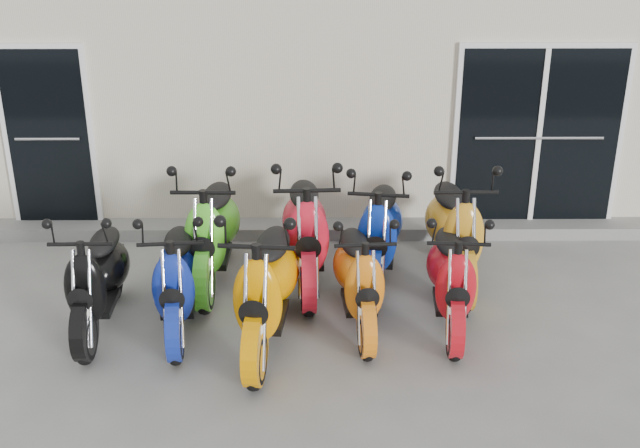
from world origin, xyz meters
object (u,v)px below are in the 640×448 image
at_px(scooter_front_orange_a, 266,272).
at_px(scooter_back_green, 212,218).
at_px(scooter_back_yellow, 455,217).
at_px(scooter_front_blue, 176,265).
at_px(scooter_front_red, 452,265).
at_px(scooter_back_blue, 380,218).
at_px(scooter_back_red, 306,217).
at_px(scooter_front_black, 96,265).
at_px(scooter_front_orange_b, 359,266).

distance_m(scooter_front_orange_a, scooter_back_green, 1.44).
bearing_deg(scooter_back_yellow, scooter_front_blue, -161.23).
xyz_separation_m(scooter_front_red, scooter_back_blue, (-0.61, 1.00, 0.06)).
relative_size(scooter_front_red, scooter_back_red, 0.85).
bearing_deg(scooter_front_black, scooter_back_red, 24.29).
distance_m(scooter_front_red, scooter_back_blue, 1.17).
bearing_deg(scooter_back_green, scooter_back_blue, 2.61).
xyz_separation_m(scooter_front_orange_a, scooter_front_orange_b, (0.86, 0.34, -0.11)).
xyz_separation_m(scooter_front_blue, scooter_back_yellow, (2.78, 0.98, 0.07)).
distance_m(scooter_front_orange_b, scooter_back_red, 1.06).
relative_size(scooter_front_blue, scooter_back_yellow, 0.90).
height_order(scooter_back_green, scooter_back_blue, scooter_back_green).
height_order(scooter_back_green, scooter_back_red, scooter_back_red).
xyz_separation_m(scooter_front_orange_b, scooter_front_red, (0.88, -0.00, 0.01)).
xyz_separation_m(scooter_front_orange_a, scooter_back_blue, (1.13, 1.33, -0.04)).
xyz_separation_m(scooter_front_blue, scooter_back_blue, (2.00, 1.03, 0.04)).
distance_m(scooter_front_black, scooter_back_red, 2.18).
relative_size(scooter_front_black, scooter_back_blue, 0.94).
distance_m(scooter_front_orange_a, scooter_front_orange_b, 0.93).
xyz_separation_m(scooter_back_blue, scooter_back_yellow, (0.78, -0.04, 0.03)).
bearing_deg(scooter_back_yellow, scooter_back_blue, 176.23).
xyz_separation_m(scooter_front_black, scooter_front_orange_a, (1.62, -0.32, 0.09)).
relative_size(scooter_back_green, scooter_back_red, 0.97).
relative_size(scooter_front_orange_b, scooter_back_green, 0.87).
xyz_separation_m(scooter_back_green, scooter_back_blue, (1.77, 0.05, -0.03)).
bearing_deg(scooter_back_yellow, scooter_front_red, -101.22).
bearing_deg(scooter_front_orange_b, scooter_front_black, 176.21).
bearing_deg(scooter_back_blue, scooter_front_black, -151.59).
relative_size(scooter_back_blue, scooter_back_yellow, 0.96).
relative_size(scooter_front_orange_b, scooter_back_yellow, 0.87).
relative_size(scooter_front_orange_b, scooter_back_blue, 0.91).
xyz_separation_m(scooter_front_orange_a, scooter_front_red, (1.74, 0.34, -0.10)).
relative_size(scooter_front_black, scooter_back_red, 0.87).
height_order(scooter_front_black, scooter_back_green, scooter_back_green).
height_order(scooter_front_blue, scooter_back_red, scooter_back_red).
distance_m(scooter_front_blue, scooter_back_green, 1.01).
bearing_deg(scooter_back_red, scooter_front_orange_a, -107.83).
distance_m(scooter_front_blue, scooter_back_yellow, 2.95).
bearing_deg(scooter_back_red, scooter_back_yellow, -1.45).
distance_m(scooter_front_orange_a, scooter_front_red, 1.77).
distance_m(scooter_front_black, scooter_front_red, 3.36).
xyz_separation_m(scooter_front_red, scooter_back_yellow, (0.18, 0.95, 0.09)).
distance_m(scooter_front_black, scooter_front_orange_a, 1.66).
bearing_deg(scooter_front_red, scooter_front_orange_b, -175.97).
bearing_deg(scooter_back_yellow, scooter_back_green, 179.37).
height_order(scooter_front_orange_a, scooter_front_red, scooter_front_orange_a).
distance_m(scooter_front_orange_a, scooter_back_red, 1.31).
xyz_separation_m(scooter_front_black, scooter_front_blue, (0.76, -0.01, 0.01)).
bearing_deg(scooter_front_red, scooter_front_black, -175.54).
xyz_separation_m(scooter_front_orange_b, scooter_back_yellow, (1.06, 0.95, 0.10)).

